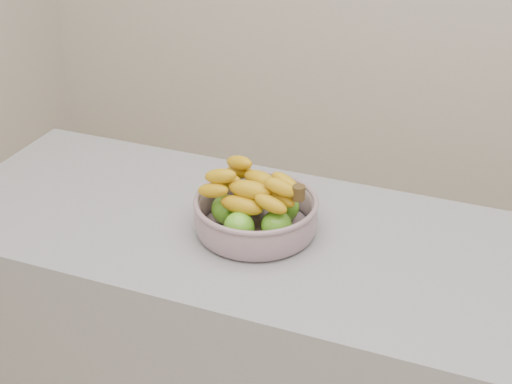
# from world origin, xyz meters

# --- Properties ---
(fruit_bowl) EXTENTS (0.28, 0.28, 0.15)m
(fruit_bowl) POSITION_xyz_m (-0.24, 0.29, 0.95)
(fruit_bowl) COLOR #A2B1C2
(fruit_bowl) RESTS_ON counter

